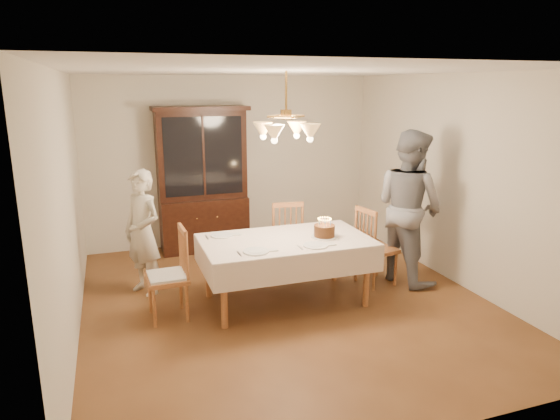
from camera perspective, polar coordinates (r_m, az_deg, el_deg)
name	(u,v)px	position (r m, az deg, el deg)	size (l,w,h in m)	color
ground	(286,301)	(5.93, 0.64, -10.34)	(5.00, 5.00, 0.00)	#5B341A
room_shell	(286,167)	(5.47, 0.68, 4.92)	(5.00, 5.00, 5.00)	white
dining_table	(286,245)	(5.68, 0.66, -4.05)	(1.90, 1.10, 0.76)	#96542B
china_hutch	(203,182)	(7.59, -8.85, 3.18)	(1.38, 0.54, 2.16)	black
chair_far_side	(285,240)	(6.67, 0.58, -3.45)	(0.49, 0.47, 1.00)	#96542B
chair_left_end	(168,278)	(5.50, -12.70, -7.59)	(0.44, 0.46, 1.00)	#96542B
chair_right_end	(376,250)	(6.39, 10.88, -4.51)	(0.49, 0.50, 1.00)	#96542B
elderly_woman	(143,233)	(6.14, -15.41, -2.51)	(0.55, 0.36, 1.51)	beige
adult_in_grey	(409,207)	(6.47, 14.50, 0.36)	(0.94, 0.73, 1.93)	slate
birthday_cake	(324,231)	(5.73, 5.09, -2.45)	(0.30, 0.30, 0.23)	white
place_setting_near_left	(257,251)	(5.23, -2.63, -4.73)	(0.42, 0.27, 0.02)	white
place_setting_near_right	(317,245)	(5.43, 4.20, -4.05)	(0.41, 0.27, 0.02)	white
place_setting_far_left	(223,235)	(5.81, -6.56, -2.88)	(0.40, 0.25, 0.02)	white
chandelier	(286,131)	(5.42, 0.69, 9.05)	(0.62, 0.62, 0.73)	#BF8C3F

